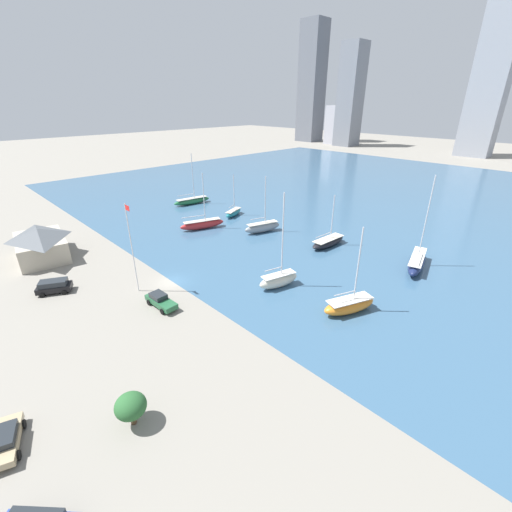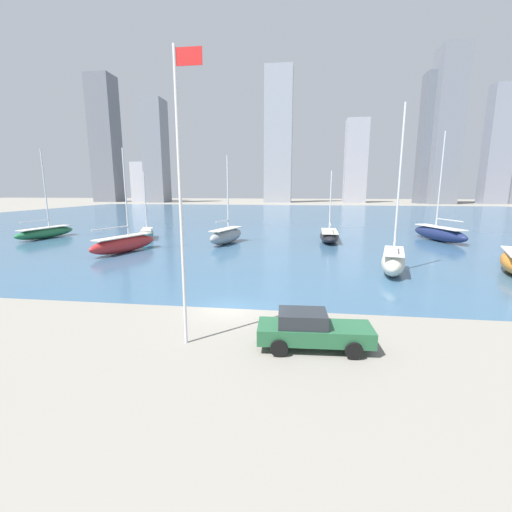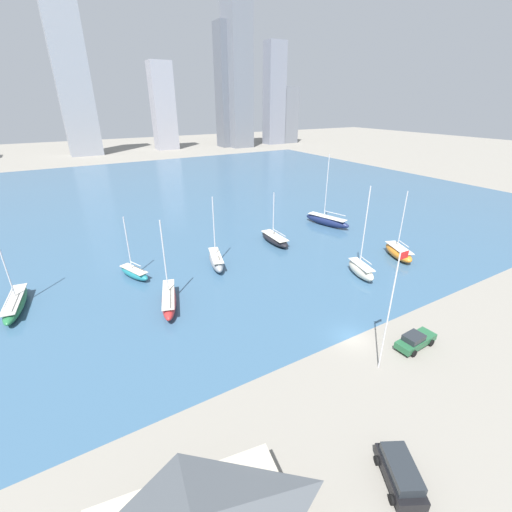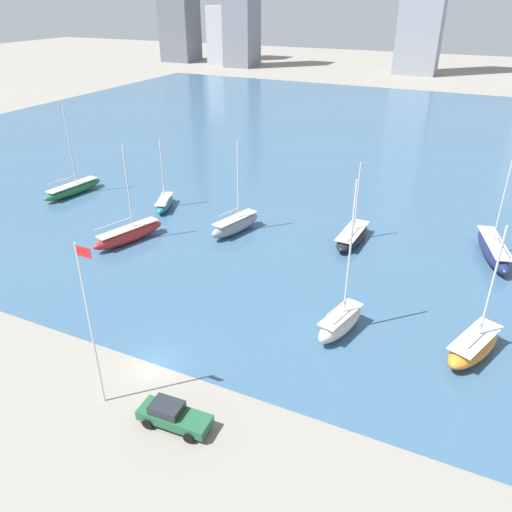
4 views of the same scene
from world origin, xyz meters
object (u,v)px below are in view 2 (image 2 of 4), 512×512
Objects in this scene: sailboat_black at (329,236)px; parked_pickup_green at (312,330)px; sailboat_teal at (147,233)px; flag_pole at (181,194)px; sailboat_green at (46,232)px; sailboat_navy at (439,233)px; sailboat_red at (124,243)px; sailboat_gray at (226,235)px; sailboat_cream at (393,261)px.

parked_pickup_green is (-3.30, -33.36, 0.06)m from sailboat_black.
flag_pole is at bearing -84.02° from sailboat_teal.
flag_pole is 45.74m from sailboat_green.
parked_pickup_green is at bearing -133.25° from sailboat_navy.
sailboat_red is 30.28m from parked_pickup_green.
flag_pole is 44.32m from sailboat_navy.
flag_pole is at bearing -65.44° from sailboat_gray.
sailboat_black is at bearing 30.35° from sailboat_gray.
sailboat_black is 0.65× the size of sailboat_navy.
sailboat_navy is at bearing -30.44° from parked_pickup_green.
parked_pickup_green is at bearing -31.28° from sailboat_green.
sailboat_black is 1.84× the size of parked_pickup_green.
sailboat_navy reaches higher than sailboat_gray.
sailboat_navy is at bearing 75.63° from sailboat_cream.
sailboat_red is at bearing -176.08° from sailboat_navy.
sailboat_red is (-28.24, 6.73, -0.13)m from sailboat_cream.
sailboat_gray is at bearing -162.99° from sailboat_black.
sailboat_teal is at bearing 117.77° from flag_pole.
sailboat_teal is at bearing -176.92° from sailboat_gray.
sailboat_black is 1.00× the size of sailboat_teal.
sailboat_cream is 23.88m from sailboat_navy.
sailboat_cream is 1.22× the size of sailboat_gray.
parked_pickup_green is at bearing -93.36° from sailboat_black.
sailboat_green is 49.55m from parked_pickup_green.
sailboat_black is 26.79m from sailboat_red.
sailboat_cream is at bearing -75.24° from sailboat_black.
sailboat_cream is 29.03m from sailboat_red.
sailboat_green is at bearing 162.93° from sailboat_teal.
sailboat_teal is at bearing 119.35° from sailboat_red.
sailboat_black is at bearing 43.01° from sailboat_red.
flag_pole reaches higher than sailboat_black.
sailboat_navy reaches higher than sailboat_cream.
sailboat_gray is (-13.87, -3.64, 0.27)m from sailboat_black.
sailboat_red is at bearing 40.65° from parked_pickup_green.
sailboat_black is 41.82m from sailboat_green.
flag_pole reaches higher than parked_pickup_green.
sailboat_gray is 2.19× the size of parked_pickup_green.
sailboat_red is at bearing 124.21° from flag_pole.
sailboat_gray is 0.77× the size of sailboat_navy.
sailboat_gray is (-17.89, 14.55, -0.06)m from sailboat_cream.
sailboat_black is 15.69m from sailboat_navy.
parked_pickup_green is (20.91, -21.90, -0.14)m from sailboat_red.
sailboat_green reaches higher than sailboat_teal.
flag_pole is at bearing -102.95° from sailboat_black.
sailboat_green is at bearing -167.50° from sailboat_gray.
sailboat_teal is (-2.19, 10.61, -0.20)m from sailboat_red.
sailboat_cream is at bearing -51.47° from sailboat_teal.
sailboat_gray is at bearing 176.52° from sailboat_navy.
sailboat_teal is (-26.41, -0.85, 0.00)m from sailboat_black.
flag_pole is at bearing -116.33° from sailboat_cream.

